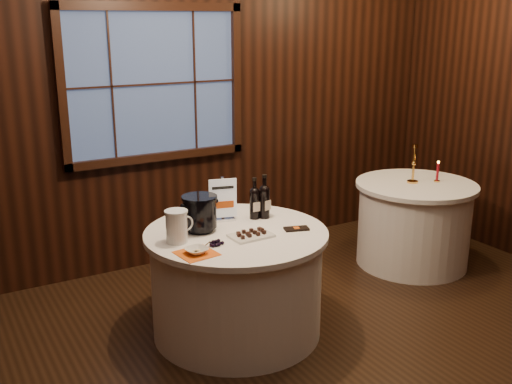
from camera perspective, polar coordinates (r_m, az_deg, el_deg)
back_wall at (r=5.31m, az=-9.69°, el=8.99°), size 6.00×0.10×3.00m
main_table at (r=4.30m, az=-1.86°, el=-8.53°), size 1.28×1.28×0.77m
side_table at (r=5.66m, az=14.77°, el=-2.91°), size 1.08×1.08×0.77m
sign_stand at (r=4.34m, az=-3.16°, el=-1.33°), size 0.20×0.14×0.33m
port_bottle_left at (r=4.37m, az=-0.14°, el=-0.86°), size 0.07×0.08×0.31m
port_bottle_right at (r=4.39m, az=0.81°, el=-0.70°), size 0.08×0.09×0.33m
ice_bucket at (r=4.14m, az=-5.37°, el=-1.96°), size 0.25×0.25×0.25m
chocolate_plate at (r=4.04m, az=-0.47°, el=-4.07°), size 0.29×0.19×0.04m
chocolate_box at (r=4.19m, az=3.88°, el=-3.51°), size 0.19×0.13×0.01m
grape_bunch at (r=3.90m, az=-3.81°, el=-4.86°), size 0.16×0.06×0.04m
glass_pitcher at (r=3.95m, az=-7.54°, el=-3.25°), size 0.20×0.15×0.22m
orange_napkin at (r=3.78m, az=-5.69°, el=-5.85°), size 0.25×0.25×0.00m
cracker_bowl at (r=3.78m, az=-5.70°, el=-5.57°), size 0.16×0.16×0.03m
brass_candlestick at (r=5.53m, az=14.76°, el=2.13°), size 0.10×0.10×0.35m
red_candle at (r=5.63m, az=16.90°, el=1.70°), size 0.05×0.05×0.19m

